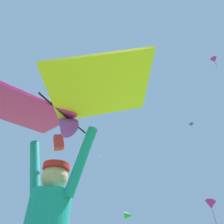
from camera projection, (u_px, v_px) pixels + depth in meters
held_stunt_kite at (61, 106)px, 2.06m from camera, size 2.17×1.31×0.44m
distant_kite_magenta_high_right at (214, 60)px, 25.81m from camera, size 1.15×1.22×1.87m
distant_kite_blue_low_right at (191, 124)px, 29.47m from camera, size 0.83×0.81×0.29m
distant_kite_purple_low_left at (139, 75)px, 26.83m from camera, size 0.98×0.98×0.10m
distant_kite_red_high_left at (59, 142)px, 16.19m from camera, size 1.24×1.18×1.33m
distant_kite_white_far_center at (100, 156)px, 39.93m from camera, size 1.08×1.05×0.42m
distant_kite_magenta_overhead_distant at (211, 205)px, 17.82m from camera, size 1.37×1.43×2.17m
marker_flag at (128, 220)px, 6.71m from camera, size 0.30×0.24×2.11m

